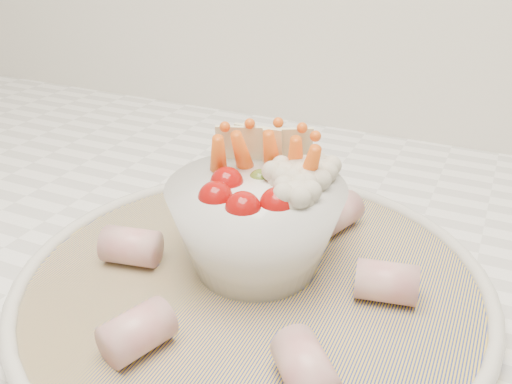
% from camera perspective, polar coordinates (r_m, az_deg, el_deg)
% --- Properties ---
extents(serving_platter, '(0.38, 0.38, 0.02)m').
position_cam_1_polar(serving_platter, '(0.46, -0.34, -9.14)').
color(serving_platter, navy).
rests_on(serving_platter, kitchen_counter).
extents(veggie_bowl, '(0.14, 0.14, 0.11)m').
position_cam_1_polar(veggie_bowl, '(0.45, 0.27, -2.76)').
color(veggie_bowl, white).
rests_on(veggie_bowl, serving_platter).
extents(cured_meat_rolls, '(0.25, 0.26, 0.03)m').
position_cam_1_polar(cured_meat_rolls, '(0.45, -0.35, -7.14)').
color(cured_meat_rolls, '#BC565D').
rests_on(cured_meat_rolls, serving_platter).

